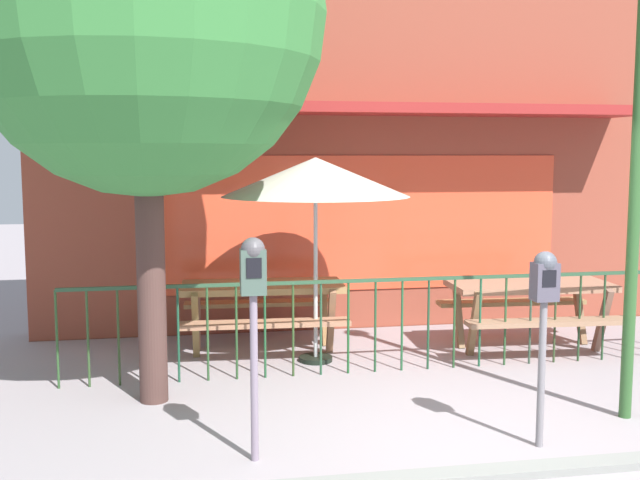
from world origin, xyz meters
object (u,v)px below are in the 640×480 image
parking_meter_near (544,297)px  street_lamp (640,93)px  parking_meter_far (253,290)px  picnic_table_left (263,298)px  picnic_table_right (530,297)px  street_tree (144,16)px  patio_umbrella (316,178)px

parking_meter_near → street_lamp: 1.91m
parking_meter_far → street_lamp: 3.50m
picnic_table_left → parking_meter_far: 3.13m
picnic_table_right → street_tree: size_ratio=0.38×
picnic_table_right → patio_umbrella: patio_umbrella is taller
street_lamp → street_tree: bearing=163.9°
patio_umbrella → street_lamp: size_ratio=0.52×
picnic_table_right → street_lamp: street_lamp is taller
picnic_table_left → picnic_table_right: 3.02m
parking_meter_near → street_tree: bearing=151.3°
patio_umbrella → parking_meter_far: size_ratio=1.34×
picnic_table_right → street_lamp: bearing=-94.8°
parking_meter_near → street_tree: 4.02m
patio_umbrella → picnic_table_right: bearing=1.0°
patio_umbrella → street_tree: 2.42m
street_lamp → parking_meter_near: bearing=-155.3°
parking_meter_near → street_tree: size_ratio=0.30×
parking_meter_far → street_tree: size_ratio=0.33×
parking_meter_far → street_lamp: size_ratio=0.39×
patio_umbrella → parking_meter_far: 2.76m
patio_umbrella → street_lamp: bearing=-43.6°
parking_meter_far → patio_umbrella: bearing=70.5°
parking_meter_near → street_lamp: size_ratio=0.36×
picnic_table_left → street_tree: (-1.15, -1.55, 2.78)m
picnic_table_left → parking_meter_near: parking_meter_near is taller
parking_meter_near → parking_meter_far: 2.16m
picnic_table_left → street_tree: bearing=-126.5°
patio_umbrella → street_tree: (-1.66, -1.03, 1.42)m
street_tree → picnic_table_right: bearing=14.6°
picnic_table_left → patio_umbrella: size_ratio=0.85×
picnic_table_right → street_tree: (-4.13, -1.08, 2.78)m
street_tree → street_lamp: size_ratio=1.19×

